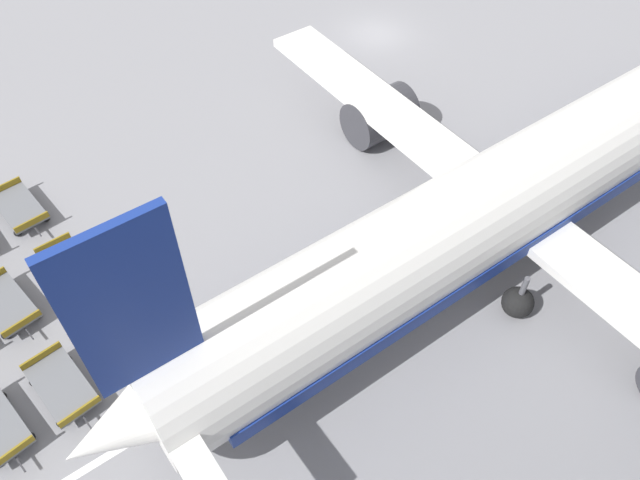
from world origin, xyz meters
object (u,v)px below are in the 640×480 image
(baggage_dolly_row_mid_a_col_b, at_px, (6,305))
(baggage_dolly_row_mid_b_col_c, at_px, (125,340))
(baggage_dolly_row_mid_b_col_b, at_px, (69,268))
(baggage_dolly_row_mid_a_col_c, at_px, (62,386))
(airplane, at_px, (529,186))
(baggage_dolly_row_mid_b_col_a, at_px, (20,208))

(baggage_dolly_row_mid_a_col_b, relative_size, baggage_dolly_row_mid_b_col_c, 1.01)
(baggage_dolly_row_mid_a_col_b, relative_size, baggage_dolly_row_mid_b_col_b, 1.01)
(baggage_dolly_row_mid_a_col_c, bearing_deg, baggage_dolly_row_mid_b_col_c, 100.02)
(airplane, xyz_separation_m, baggage_dolly_row_mid_b_col_b, (-9.87, -17.54, -2.71))
(baggage_dolly_row_mid_a_col_b, relative_size, baggage_dolly_row_mid_a_col_c, 1.00)
(airplane, xyz_separation_m, baggage_dolly_row_mid_b_col_a, (-14.76, -18.04, -2.71))
(baggage_dolly_row_mid_b_col_b, bearing_deg, baggage_dolly_row_mid_b_col_a, -174.14)
(baggage_dolly_row_mid_a_col_b, height_order, baggage_dolly_row_mid_b_col_b, same)
(baggage_dolly_row_mid_b_col_a, xyz_separation_m, baggage_dolly_row_mid_b_col_c, (9.69, 0.94, 0.00))
(baggage_dolly_row_mid_b_col_c, bearing_deg, baggage_dolly_row_mid_a_col_c, -79.98)
(airplane, bearing_deg, baggage_dolly_row_mid_a_col_b, -115.14)
(baggage_dolly_row_mid_b_col_a, xyz_separation_m, baggage_dolly_row_mid_b_col_b, (4.88, 0.50, 0.00))
(baggage_dolly_row_mid_a_col_c, relative_size, baggage_dolly_row_mid_b_col_c, 1.00)
(baggage_dolly_row_mid_a_col_c, xyz_separation_m, baggage_dolly_row_mid_b_col_c, (-0.49, 2.78, 0.00))
(baggage_dolly_row_mid_a_col_b, bearing_deg, baggage_dolly_row_mid_b_col_c, 36.01)
(baggage_dolly_row_mid_b_col_b, bearing_deg, airplane, 60.62)
(baggage_dolly_row_mid_a_col_c, bearing_deg, baggage_dolly_row_mid_b_col_a, 169.75)
(baggage_dolly_row_mid_b_col_c, bearing_deg, baggage_dolly_row_mid_a_col_b, -143.99)
(airplane, xyz_separation_m, baggage_dolly_row_mid_a_col_c, (-4.57, -19.88, -2.71))
(baggage_dolly_row_mid_b_col_b, relative_size, baggage_dolly_row_mid_b_col_c, 0.99)
(baggage_dolly_row_mid_a_col_b, distance_m, baggage_dolly_row_mid_b_col_b, 2.84)
(baggage_dolly_row_mid_a_col_b, bearing_deg, baggage_dolly_row_mid_a_col_c, 5.53)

